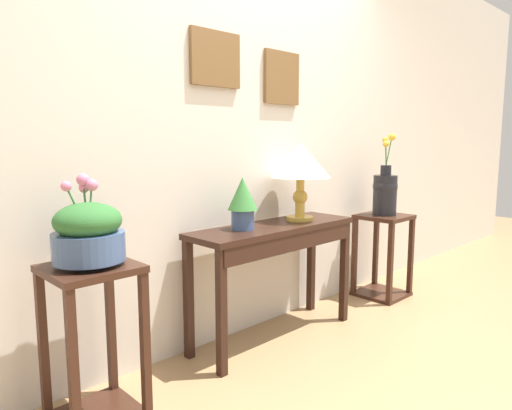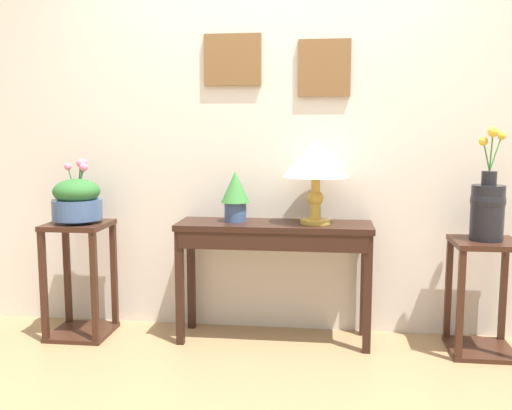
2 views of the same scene
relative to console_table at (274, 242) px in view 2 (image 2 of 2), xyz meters
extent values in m
cube|color=beige|center=(0.01, 0.29, 0.79)|extent=(9.00, 0.10, 2.80)
cube|color=brown|center=(-0.28, 0.22, 1.09)|extent=(0.35, 0.02, 0.31)
cube|color=#A07963|center=(-0.28, 0.22, 1.09)|extent=(0.28, 0.01, 0.25)
cube|color=brown|center=(0.28, 0.22, 1.03)|extent=(0.32, 0.02, 0.34)
cube|color=#A1AC72|center=(0.28, 0.22, 1.03)|extent=(0.25, 0.01, 0.27)
cube|color=black|center=(0.00, 0.02, 0.10)|extent=(1.16, 0.35, 0.03)
cube|color=black|center=(0.00, -0.13, 0.03)|extent=(1.09, 0.03, 0.10)
cube|color=black|center=(-0.55, -0.12, -0.27)|extent=(0.04, 0.04, 0.69)
cube|color=black|center=(0.55, -0.12, -0.27)|extent=(0.04, 0.04, 0.69)
cube|color=black|center=(-0.55, 0.17, -0.27)|extent=(0.04, 0.04, 0.69)
cube|color=black|center=(0.55, 0.17, -0.27)|extent=(0.04, 0.04, 0.69)
cylinder|color=gold|center=(0.24, 0.02, 0.13)|extent=(0.18, 0.18, 0.02)
cylinder|color=gold|center=(0.24, 0.02, 0.20)|extent=(0.06, 0.06, 0.13)
sphere|color=gold|center=(0.24, 0.02, 0.27)|extent=(0.10, 0.10, 0.10)
cylinder|color=gold|center=(0.24, 0.02, 0.33)|extent=(0.05, 0.05, 0.13)
cone|color=white|center=(0.24, 0.02, 0.50)|extent=(0.39, 0.39, 0.22)
cylinder|color=#3D5684|center=(-0.24, 0.05, 0.17)|extent=(0.13, 0.13, 0.12)
cone|color=#387A38|center=(-0.24, 0.05, 0.32)|extent=(0.17, 0.17, 0.19)
cube|color=#381E14|center=(-1.20, -0.04, 0.09)|extent=(0.36, 0.36, 0.03)
cube|color=#381E14|center=(-1.20, -0.04, -0.59)|extent=(0.36, 0.36, 0.03)
cube|color=#381E14|center=(-1.36, -0.20, -0.25)|extent=(0.04, 0.03, 0.65)
cube|color=#381E14|center=(-1.04, -0.20, -0.25)|extent=(0.04, 0.03, 0.65)
cube|color=#381E14|center=(-1.36, 0.12, -0.25)|extent=(0.04, 0.04, 0.65)
cube|color=#381E14|center=(-1.04, 0.12, -0.25)|extent=(0.04, 0.04, 0.65)
cylinder|color=#3D5684|center=(-1.20, -0.04, 0.11)|extent=(0.13, 0.13, 0.02)
cylinder|color=#3D5684|center=(-1.20, -0.04, 0.18)|extent=(0.30, 0.30, 0.12)
ellipsoid|color=#2D662D|center=(-1.20, -0.04, 0.29)|extent=(0.28, 0.28, 0.15)
cylinder|color=#2D662D|center=(-1.19, -0.01, 0.35)|extent=(0.02, 0.06, 0.22)
sphere|color=pink|center=(-1.19, 0.01, 0.46)|extent=(0.05, 0.05, 0.05)
cylinder|color=#2D662D|center=(-1.19, -0.01, 0.33)|extent=(0.03, 0.07, 0.18)
sphere|color=pink|center=(-1.18, 0.02, 0.43)|extent=(0.04, 0.04, 0.04)
cylinder|color=#2D662D|center=(-1.23, -0.02, 0.34)|extent=(0.08, 0.05, 0.20)
sphere|color=pink|center=(-1.26, 0.00, 0.44)|extent=(0.04, 0.04, 0.04)
cylinder|color=#2D662D|center=(-1.19, 0.00, 0.35)|extent=(0.03, 0.09, 0.22)
sphere|color=pink|center=(-1.18, 0.04, 0.46)|extent=(0.04, 0.04, 0.04)
cylinder|color=#2D662D|center=(-1.18, -0.03, 0.34)|extent=(0.05, 0.04, 0.20)
sphere|color=pink|center=(-1.16, -0.01, 0.44)|extent=(0.05, 0.05, 0.05)
cube|color=#381E14|center=(1.20, -0.03, 0.03)|extent=(0.36, 0.36, 0.03)
cube|color=#381E14|center=(1.20, -0.03, -0.59)|extent=(0.36, 0.36, 0.03)
cube|color=#381E14|center=(1.04, -0.19, -0.28)|extent=(0.04, 0.03, 0.60)
cube|color=#381E14|center=(1.04, 0.13, -0.28)|extent=(0.04, 0.04, 0.60)
cube|color=#381E14|center=(1.36, 0.13, -0.28)|extent=(0.04, 0.04, 0.60)
cylinder|color=black|center=(1.20, -0.03, 0.20)|extent=(0.18, 0.18, 0.31)
sphere|color=black|center=(1.20, -0.03, 0.27)|extent=(0.19, 0.19, 0.19)
cylinder|color=black|center=(1.20, -0.03, 0.40)|extent=(0.08, 0.08, 0.08)
cylinder|color=#387A38|center=(1.23, 0.00, 0.53)|extent=(0.08, 0.07, 0.20)
sphere|color=gold|center=(1.27, 0.02, 0.63)|extent=(0.05, 0.05, 0.05)
cylinder|color=#387A38|center=(1.20, -0.05, 0.54)|extent=(0.01, 0.05, 0.22)
sphere|color=gold|center=(1.19, -0.07, 0.65)|extent=(0.06, 0.06, 0.06)
cylinder|color=#387A38|center=(1.18, -0.04, 0.52)|extent=(0.06, 0.03, 0.17)
sphere|color=gold|center=(1.15, -0.05, 0.60)|extent=(0.05, 0.05, 0.05)
camera|label=1|loc=(-2.02, -1.90, 0.62)|focal=32.47mm
camera|label=2|loc=(0.30, -3.33, 0.66)|focal=40.21mm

